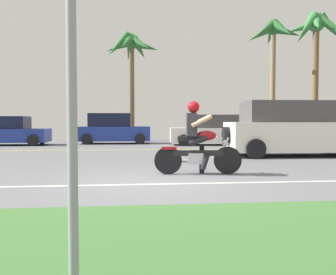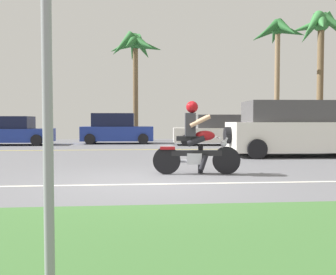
% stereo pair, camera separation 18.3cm
% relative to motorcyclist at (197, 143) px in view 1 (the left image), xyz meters
% --- Properties ---
extents(ground, '(56.00, 30.00, 0.04)m').
position_rel_motorcyclist_xyz_m(ground, '(-1.01, 1.92, -0.72)').
color(ground, slate).
extents(grass_median, '(56.00, 3.80, 0.06)m').
position_rel_motorcyclist_xyz_m(grass_median, '(-1.01, -5.18, -0.67)').
color(grass_median, '#3D6B33').
rests_on(grass_median, ground).
extents(lane_line_near, '(50.40, 0.12, 0.01)m').
position_rel_motorcyclist_xyz_m(lane_line_near, '(-1.01, -1.28, -0.70)').
color(lane_line_near, silver).
rests_on(lane_line_near, ground).
extents(lane_line_far, '(50.40, 0.12, 0.01)m').
position_rel_motorcyclist_xyz_m(lane_line_far, '(-1.01, 7.41, -0.70)').
color(lane_line_far, yellow).
rests_on(lane_line_far, ground).
extents(motorcyclist, '(1.99, 0.65, 1.66)m').
position_rel_motorcyclist_xyz_m(motorcyclist, '(0.00, 0.00, 0.00)').
color(motorcyclist, black).
rests_on(motorcyclist, ground).
extents(suv_nearby, '(4.95, 2.36, 1.90)m').
position_rel_motorcyclist_xyz_m(suv_nearby, '(4.20, 4.08, 0.22)').
color(suv_nearby, white).
rests_on(suv_nearby, ground).
extents(parked_car_0, '(3.79, 1.98, 1.46)m').
position_rel_motorcyclist_xyz_m(parked_car_0, '(-7.60, 11.18, -0.02)').
color(parked_car_0, navy).
rests_on(parked_car_0, ground).
extents(parked_car_1, '(3.89, 1.91, 1.64)m').
position_rel_motorcyclist_xyz_m(parked_car_1, '(-2.40, 11.99, 0.06)').
color(parked_car_1, navy).
rests_on(parked_car_1, ground).
extents(parked_car_2, '(4.54, 2.13, 1.54)m').
position_rel_motorcyclist_xyz_m(parked_car_2, '(2.85, 10.27, 0.02)').
color(parked_car_2, white).
rests_on(parked_car_2, ground).
extents(parked_car_3, '(4.27, 2.02, 1.70)m').
position_rel_motorcyclist_xyz_m(parked_car_3, '(9.21, 10.58, 0.08)').
color(parked_car_3, '#2D663D').
rests_on(parked_car_3, ground).
extents(palm_tree_0, '(3.51, 3.38, 6.70)m').
position_rel_motorcyclist_xyz_m(palm_tree_0, '(-1.38, 14.67, 4.86)').
color(palm_tree_0, brown).
rests_on(palm_tree_0, ground).
extents(palm_tree_1, '(3.44, 3.52, 7.43)m').
position_rel_motorcyclist_xyz_m(palm_tree_1, '(7.29, 13.89, 5.57)').
color(palm_tree_1, '#846B4C').
rests_on(palm_tree_1, ground).
extents(palm_tree_2, '(3.82, 3.76, 8.19)m').
position_rel_motorcyclist_xyz_m(palm_tree_2, '(10.38, 14.55, 6.10)').
color(palm_tree_2, brown).
rests_on(palm_tree_2, ground).
extents(street_sign, '(0.62, 0.06, 2.85)m').
position_rel_motorcyclist_xyz_m(street_sign, '(-1.87, -6.12, 1.02)').
color(street_sign, gray).
rests_on(street_sign, ground).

